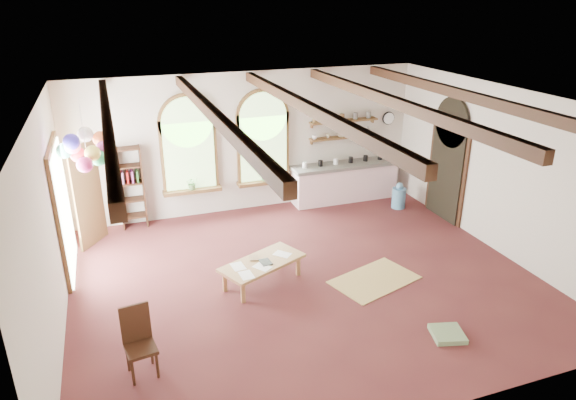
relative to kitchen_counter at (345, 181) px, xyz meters
name	(u,v)px	position (x,y,z in m)	size (l,w,h in m)	color
floor	(304,278)	(-2.30, -3.20, -0.48)	(8.00, 8.00, 0.00)	#592525
ceiling_beams	(307,107)	(-2.30, -3.20, 2.62)	(6.20, 6.80, 0.18)	#3A1C12
window_left	(189,148)	(-3.70, 0.23, 1.16)	(1.30, 0.28, 2.20)	brown
window_right	(263,141)	(-2.00, 0.23, 1.16)	(1.30, 0.28, 2.20)	brown
left_doorway	(63,211)	(-6.25, -1.40, 0.67)	(0.10, 1.90, 2.50)	brown
right_doorway	(446,171)	(1.65, -1.70, 0.62)	(0.10, 1.30, 2.40)	black
kitchen_counter	(345,181)	(0.00, 0.00, 0.00)	(2.68, 0.62, 0.94)	white
wall_shelf_lower	(343,137)	(0.00, 0.18, 1.07)	(1.70, 0.24, 0.04)	brown
wall_shelf_upper	(344,121)	(0.00, 0.18, 1.47)	(1.70, 0.24, 0.04)	brown
wall_clock	(389,118)	(1.25, 0.25, 1.42)	(0.32, 0.32, 0.04)	black
bookshelf	(131,188)	(-5.00, 0.12, 0.42)	(0.53, 0.32, 1.80)	#3A1C12
coffee_table	(262,264)	(-3.06, -3.10, -0.10)	(1.65, 1.25, 0.43)	#A4874B
side_chair	(141,356)	(-5.26, -4.80, -0.19)	(0.44, 0.44, 0.99)	#3A1C12
floor_mat	(374,280)	(-1.15, -3.70, -0.47)	(1.50, 0.93, 0.02)	tan
floor_cushion	(447,334)	(-0.90, -5.50, -0.44)	(0.46, 0.46, 0.08)	#6D875D
water_jug_a	(373,186)	(0.80, 0.00, -0.21)	(0.32, 0.32, 0.62)	#5891BC
water_jug_b	(399,197)	(1.00, -0.90, -0.20)	(0.32, 0.32, 0.63)	#5891BC
balloon_cluster	(85,149)	(-5.71, -1.68, 1.85)	(0.90, 0.93, 1.16)	white
table_book	(249,258)	(-3.24, -2.93, -0.04)	(0.15, 0.22, 0.02)	olive
tablet	(266,262)	(-3.01, -3.16, -0.04)	(0.18, 0.26, 0.01)	black
potted_plant_left	(192,183)	(-3.70, 0.12, 0.37)	(0.27, 0.23, 0.30)	#598C4C
potted_plant_right	(265,175)	(-2.00, 0.12, 0.37)	(0.27, 0.23, 0.30)	#598C4C
shelf_cup_a	(314,137)	(-0.75, 0.18, 1.14)	(0.12, 0.10, 0.10)	white
shelf_cup_b	(328,136)	(-0.40, 0.18, 1.14)	(0.10, 0.10, 0.09)	beige
shelf_bowl_a	(341,135)	(-0.05, 0.18, 1.12)	(0.22, 0.22, 0.05)	beige
shelf_bowl_b	(355,134)	(0.30, 0.18, 1.12)	(0.20, 0.20, 0.06)	#8C664C
shelf_vase	(368,130)	(0.65, 0.18, 1.19)	(0.18, 0.18, 0.19)	slate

